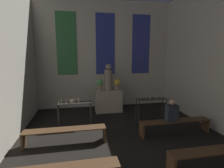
% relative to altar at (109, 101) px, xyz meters
% --- Properties ---
extents(wall_back, '(6.57, 0.16, 5.01)m').
position_rel_altar_xyz_m(wall_back, '(0.00, 0.95, 2.04)').
color(wall_back, beige).
rests_on(wall_back, ground_plane).
extents(altar, '(1.17, 0.59, 0.98)m').
position_rel_altar_xyz_m(altar, '(0.00, 0.00, 0.00)').
color(altar, '#ADA38E').
rests_on(altar, ground_plane).
extents(statue, '(0.36, 0.36, 1.15)m').
position_rel_altar_xyz_m(statue, '(0.00, 0.00, 1.01)').
color(statue, gray).
rests_on(statue, altar).
extents(flower_vase_left, '(0.29, 0.29, 0.48)m').
position_rel_altar_xyz_m(flower_vase_left, '(-0.38, 0.00, 0.78)').
color(flower_vase_left, '#937A5B').
rests_on(flower_vase_left, altar).
extents(flower_vase_right, '(0.29, 0.29, 0.48)m').
position_rel_altar_xyz_m(flower_vase_right, '(0.38, 0.00, 0.78)').
color(flower_vase_right, '#937A5B').
rests_on(flower_vase_right, altar).
extents(candle_rack_left, '(1.18, 0.37, 1.03)m').
position_rel_altar_xyz_m(candle_rack_left, '(-1.46, -1.30, 0.22)').
color(candle_rack_left, '#332D28').
rests_on(candle_rack_left, ground_plane).
extents(candle_rack_right, '(1.18, 0.37, 1.05)m').
position_rel_altar_xyz_m(candle_rack_right, '(1.46, -1.30, 0.22)').
color(candle_rack_right, '#332D28').
rests_on(candle_rack_right, ground_plane).
extents(pew_third_right, '(2.30, 0.36, 0.45)m').
position_rel_altar_xyz_m(pew_third_right, '(1.71, -4.38, -0.15)').
color(pew_third_right, '#4C331E').
rests_on(pew_third_right, ground_plane).
extents(pew_back_left, '(2.30, 0.36, 0.45)m').
position_rel_altar_xyz_m(pew_back_left, '(-1.71, -2.62, -0.15)').
color(pew_back_left, '#4C331E').
rests_on(pew_back_left, ground_plane).
extents(pew_back_right, '(2.30, 0.36, 0.45)m').
position_rel_altar_xyz_m(pew_back_right, '(1.71, -2.62, -0.15)').
color(pew_back_right, '#4C331E').
rests_on(pew_back_right, ground_plane).
extents(person_seated, '(0.36, 0.24, 0.70)m').
position_rel_altar_xyz_m(person_seated, '(1.57, -2.62, 0.26)').
color(person_seated, '#282D38').
rests_on(person_seated, pew_back_right).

